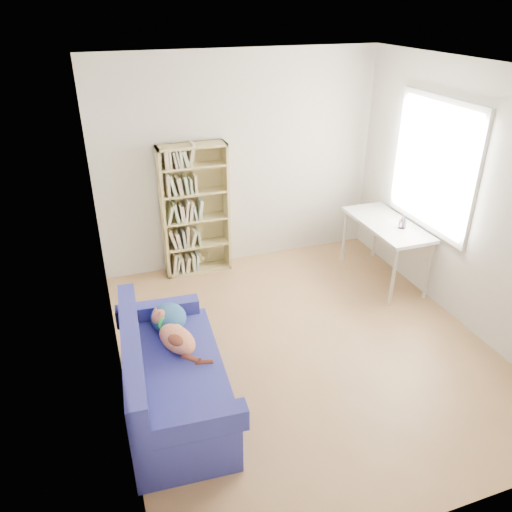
% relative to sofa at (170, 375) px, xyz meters
% --- Properties ---
extents(ground, '(4.00, 4.00, 0.00)m').
position_rel_sofa_xyz_m(ground, '(1.38, 0.38, -0.31)').
color(ground, '#966B44').
rests_on(ground, ground).
extents(room_shell, '(3.54, 4.04, 2.62)m').
position_rel_sofa_xyz_m(room_shell, '(1.48, 0.41, 1.33)').
color(room_shell, silver).
rests_on(room_shell, ground).
extents(sofa, '(0.88, 1.66, 0.80)m').
position_rel_sofa_xyz_m(sofa, '(0.00, 0.00, 0.00)').
color(sofa, navy).
rests_on(sofa, ground).
extents(bookshelf, '(0.81, 0.25, 1.61)m').
position_rel_sofa_xyz_m(bookshelf, '(0.76, 2.24, 0.44)').
color(bookshelf, tan).
rests_on(bookshelf, ground).
extents(desk, '(0.56, 1.22, 0.75)m').
position_rel_sofa_xyz_m(desk, '(2.83, 1.28, 0.37)').
color(desk, silver).
rests_on(desk, ground).
extents(pen_cup, '(0.09, 0.09, 0.16)m').
position_rel_sofa_xyz_m(pen_cup, '(2.90, 1.09, 0.50)').
color(pen_cup, white).
rests_on(pen_cup, desk).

